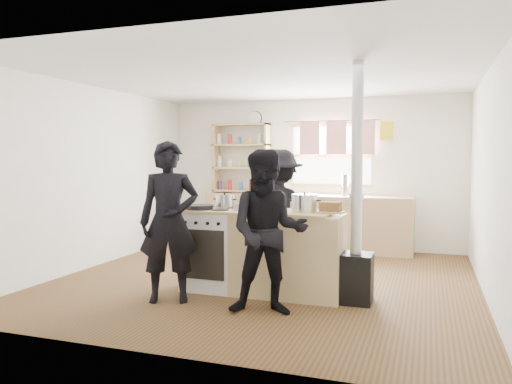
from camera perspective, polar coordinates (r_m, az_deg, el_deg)
ground at (r=6.28m, az=1.02°, el=-10.06°), size 5.00×5.00×0.01m
back_counter at (r=8.30m, az=5.79°, el=-3.43°), size 3.40×0.55×0.90m
shelving_unit at (r=8.70m, az=-1.70°, el=3.94°), size 1.00×0.28×1.20m
thermos at (r=8.12m, az=10.16°, el=0.69°), size 0.10×0.10×0.32m
cooking_island at (r=5.63m, az=0.69°, el=-6.81°), size 1.97×0.64×0.93m
skillet_greens at (r=5.70m, az=-6.51°, el=-1.70°), size 0.34×0.34×0.05m
roast_tray at (r=5.56m, az=-0.58°, el=-1.68°), size 0.35×0.26×0.07m
stockpot_stove at (r=5.86m, az=-3.59°, el=-1.04°), size 0.22×0.22×0.18m
stockpot_counter at (r=5.42m, az=5.57°, el=-1.25°), size 0.29×0.29×0.22m
bread_board at (r=5.33m, az=8.49°, el=-1.87°), size 0.30×0.23×0.12m
flue_heater at (r=5.32m, az=11.34°, el=-5.54°), size 0.35×0.35×2.50m
person_near_left at (r=5.31m, az=-9.91°, el=-3.37°), size 0.73×0.62×1.69m
person_near_right at (r=4.81m, az=1.38°, el=-4.62°), size 0.90×0.78×1.60m
person_far at (r=6.39m, az=2.65°, el=-2.40°), size 1.13×0.76×1.62m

